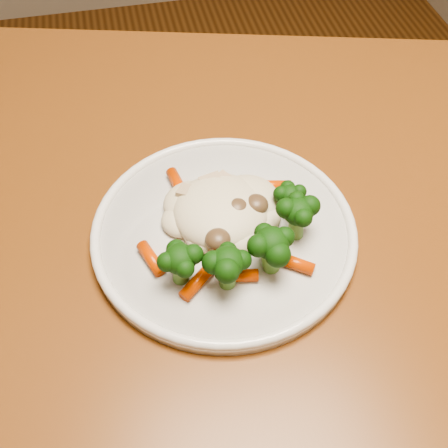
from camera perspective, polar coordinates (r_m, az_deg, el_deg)
dining_table at (r=0.62m, az=-8.99°, el=-9.81°), size 1.41×1.12×0.75m
plate at (r=0.56m, az=0.00°, el=-0.91°), size 0.26×0.26×0.01m
meal at (r=0.53m, az=1.00°, el=0.04°), size 0.18×0.17×0.05m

